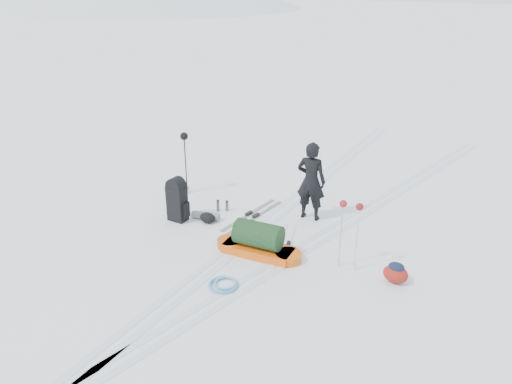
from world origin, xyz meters
TOP-DOWN VIEW (x-y plane):
  - ground at (0.00, 0.00)m, footprint 200.00×200.00m
  - ski_tracks at (0.61, 0.88)m, footprint 3.38×17.97m
  - skier at (0.59, 1.52)m, footprint 0.69×0.51m
  - pulk_sled at (0.53, -0.40)m, footprint 1.78×0.76m
  - expedition_rucksack at (-1.66, -0.14)m, footprint 1.00×0.69m
  - ski_poles_black at (-2.56, 1.07)m, footprint 0.19×0.19m
  - ski_poles_silver at (2.13, 0.09)m, footprint 0.42×0.18m
  - touring_skis_grey at (-0.49, 0.88)m, footprint 0.33×1.95m
  - touring_skis_white at (0.77, 0.15)m, footprint 0.97×1.80m
  - rope_coil at (0.64, -1.62)m, footprint 0.64×0.64m
  - small_daypack at (3.02, 0.15)m, footprint 0.54×0.51m
  - thermos_pair at (-1.20, 0.72)m, footprint 0.24×0.20m
  - stuff_sack at (-1.11, 0.09)m, footprint 0.36×0.28m

SIDE VIEW (x-z plane):
  - ground at x=0.00m, z-range 0.00..0.00m
  - ski_tracks at x=0.61m, z-range 0.00..0.01m
  - touring_skis_white at x=0.77m, z-range -0.02..0.05m
  - touring_skis_grey at x=-0.49m, z-range -0.02..0.05m
  - rope_coil at x=0.64m, z-range 0.00..0.06m
  - stuff_sack at x=-1.11m, z-range 0.00..0.22m
  - thermos_pair at x=-1.20m, z-range -0.01..0.26m
  - small_daypack at x=3.02m, z-range -0.01..0.37m
  - pulk_sled at x=0.53m, z-range -0.08..0.58m
  - expedition_rucksack at x=-1.66m, z-range -0.04..0.95m
  - skier at x=0.59m, z-range 0.00..1.74m
  - ski_poles_silver at x=2.13m, z-range 0.45..1.77m
  - ski_poles_black at x=-2.56m, z-range 0.49..2.02m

